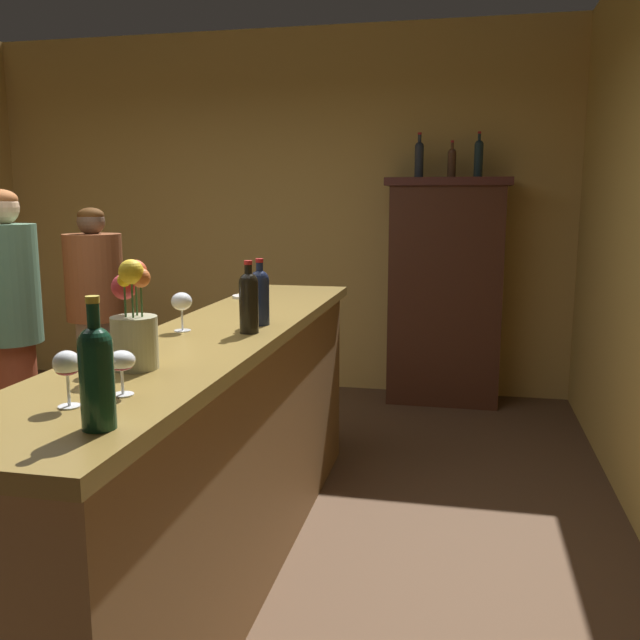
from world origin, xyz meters
TOP-DOWN VIEW (x-y plane):
  - floor at (0.00, 0.00)m, footprint 7.65×7.65m
  - wall_back at (0.00, 3.00)m, footprint 5.00×0.12m
  - bar_counter at (0.61, -0.05)m, footprint 0.55×2.98m
  - display_cabinet at (1.45, 2.70)m, footprint 0.93×0.43m
  - wine_bottle_pinot at (0.75, 0.09)m, footprint 0.08×0.08m
  - wine_bottle_malbec at (0.78, -1.27)m, footprint 0.08×0.08m
  - wine_bottle_riesling at (0.76, -0.09)m, footprint 0.08×0.08m
  - wine_glass_front at (0.48, -0.11)m, footprint 0.08×0.08m
  - wine_glass_mid at (0.70, -1.01)m, footprint 0.07×0.07m
  - wine_glass_rear at (0.62, -1.13)m, footprint 0.07×0.07m
  - flower_arrangement at (0.59, -0.72)m, footprint 0.16×0.15m
  - cheese_plate at (0.44, 0.87)m, footprint 0.15×0.15m
  - display_bottle_left at (1.23, 2.70)m, footprint 0.07×0.07m
  - display_bottle_midleft at (1.47, 2.70)m, footprint 0.06×0.06m
  - display_bottle_center at (1.66, 2.70)m, footprint 0.07×0.07m
  - patron_in_grey at (-0.79, 0.53)m, footprint 0.34×0.34m
  - patron_by_cabinet at (-0.86, 1.53)m, footprint 0.39×0.39m

SIDE VIEW (x-z plane):
  - floor at x=0.00m, z-range 0.00..0.00m
  - bar_counter at x=0.61m, z-range 0.00..1.06m
  - patron_by_cabinet at x=-0.86m, z-range 0.06..1.60m
  - patron_in_grey at x=-0.79m, z-range 0.08..1.72m
  - display_cabinet at x=1.45m, z-range 0.04..1.78m
  - cheese_plate at x=0.44m, z-range 1.06..1.07m
  - wine_glass_mid at x=0.70m, z-range 1.09..1.21m
  - wine_glass_rear at x=0.62m, z-range 1.09..1.24m
  - wine_glass_front at x=0.48m, z-range 1.10..1.25m
  - wine_bottle_pinot at x=0.75m, z-range 1.05..1.33m
  - wine_bottle_riesling at x=0.76m, z-range 1.05..1.34m
  - wine_bottle_malbec at x=0.78m, z-range 1.04..1.35m
  - flower_arrangement at x=0.59m, z-range 1.03..1.38m
  - wall_back at x=0.00m, z-range 0.00..2.95m
  - display_bottle_midleft at x=1.47m, z-range 1.73..2.01m
  - display_bottle_left at x=1.23m, z-range 1.73..2.07m
  - display_bottle_center at x=1.66m, z-range 1.73..2.07m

